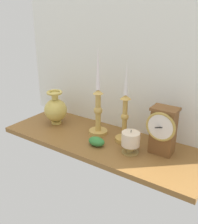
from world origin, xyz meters
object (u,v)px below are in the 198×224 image
candlestick_tall_left (125,116)px  candlestick_tall_center (98,109)px  mantel_clock (163,130)px  brass_vase_bulbous (56,109)px  pillar_candle_front (131,141)px

candlestick_tall_left → candlestick_tall_center: (-14.78, -0.40, 0.40)cm
mantel_clock → candlestick_tall_center: bearing=179.4°
candlestick_tall_center → brass_vase_bulbous: size_ratio=2.35×
candlestick_tall_center → candlestick_tall_left: bearing=1.6°
mantel_clock → candlestick_tall_center: size_ratio=0.48×
pillar_candle_front → brass_vase_bulbous: bearing=174.0°
candlestick_tall_center → pillar_candle_front: 24.90cm
candlestick_tall_center → pillar_candle_front: candlestick_tall_center is taller
candlestick_tall_left → brass_vase_bulbous: bearing=-175.9°
mantel_clock → pillar_candle_front: size_ratio=1.93×
candlestick_tall_center → brass_vase_bulbous: candlestick_tall_center is taller
candlestick_tall_center → brass_vase_bulbous: bearing=-174.5°
brass_vase_bulbous → pillar_candle_front: brass_vase_bulbous is taller
candlestick_tall_center → mantel_clock: bearing=-0.6°
mantel_clock → candlestick_tall_left: candlestick_tall_left is taller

